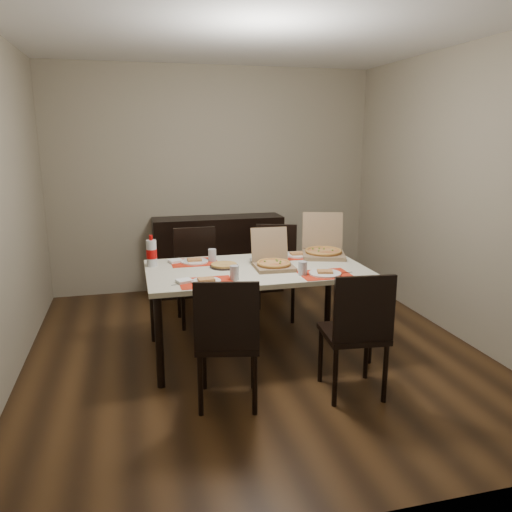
# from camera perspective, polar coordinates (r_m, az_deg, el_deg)

# --- Properties ---
(ground) EXTENTS (3.80, 4.00, 0.02)m
(ground) POSITION_cam_1_polar(r_m,az_deg,el_deg) (4.41, -0.10, -10.96)
(ground) COLOR #402813
(ground) RESTS_ON ground
(room_walls) EXTENTS (3.84, 4.02, 2.62)m
(room_walls) POSITION_cam_1_polar(r_m,az_deg,el_deg) (4.43, -1.51, 12.46)
(room_walls) COLOR gray
(room_walls) RESTS_ON ground
(sideboard) EXTENTS (1.50, 0.40, 0.90)m
(sideboard) POSITION_cam_1_polar(r_m,az_deg,el_deg) (5.91, -4.31, 0.15)
(sideboard) COLOR black
(sideboard) RESTS_ON ground
(dining_table) EXTENTS (1.80, 1.00, 0.75)m
(dining_table) POSITION_cam_1_polar(r_m,az_deg,el_deg) (4.18, 0.00, -2.22)
(dining_table) COLOR beige
(dining_table) RESTS_ON ground
(chair_near_left) EXTENTS (0.50, 0.50, 0.93)m
(chair_near_left) POSITION_cam_1_polar(r_m,az_deg,el_deg) (3.38, -3.29, -9.24)
(chair_near_left) COLOR black
(chair_near_left) RESTS_ON ground
(chair_near_right) EXTENTS (0.46, 0.46, 0.93)m
(chair_near_right) POSITION_cam_1_polar(r_m,az_deg,el_deg) (3.57, 11.47, -8.21)
(chair_near_right) COLOR black
(chair_near_right) RESTS_ON ground
(chair_far_left) EXTENTS (0.43, 0.43, 0.93)m
(chair_far_left) POSITION_cam_1_polar(r_m,az_deg,el_deg) (5.00, -6.73, -1.70)
(chair_far_left) COLOR black
(chair_far_left) RESTS_ON ground
(chair_far_right) EXTENTS (0.53, 0.53, 0.93)m
(chair_far_right) POSITION_cam_1_polar(r_m,az_deg,el_deg) (5.13, 2.27, -1.21)
(chair_far_right) COLOR black
(chair_far_right) RESTS_ON ground
(setting_near_left) EXTENTS (0.52, 0.30, 0.11)m
(setting_near_left) POSITION_cam_1_polar(r_m,az_deg,el_deg) (3.77, -5.12, -2.63)
(setting_near_left) COLOR red
(setting_near_left) RESTS_ON dining_table
(setting_near_right) EXTENTS (0.45, 0.30, 0.11)m
(setting_near_right) POSITION_cam_1_polar(r_m,az_deg,el_deg) (3.98, 7.22, -1.83)
(setting_near_right) COLOR red
(setting_near_right) RESTS_ON dining_table
(setting_far_left) EXTENTS (0.43, 0.30, 0.11)m
(setting_far_left) POSITION_cam_1_polar(r_m,az_deg,el_deg) (4.36, -6.76, -0.43)
(setting_far_left) COLOR red
(setting_far_left) RESTS_ON dining_table
(setting_far_right) EXTENTS (0.44, 0.30, 0.11)m
(setting_far_right) POSITION_cam_1_polar(r_m,az_deg,el_deg) (4.55, 4.21, 0.24)
(setting_far_right) COLOR red
(setting_far_right) RESTS_ON dining_table
(napkin_loose) EXTENTS (0.16, 0.16, 0.02)m
(napkin_loose) POSITION_cam_1_polar(r_m,az_deg,el_deg) (4.07, 1.34, -1.52)
(napkin_loose) COLOR white
(napkin_loose) RESTS_ON dining_table
(pizza_box_center) EXTENTS (0.32, 0.36, 0.32)m
(pizza_box_center) POSITION_cam_1_polar(r_m,az_deg,el_deg) (4.15, 1.94, -0.63)
(pizza_box_center) COLOR #81674A
(pizza_box_center) RESTS_ON dining_table
(pizza_box_right) EXTENTS (0.48, 0.51, 0.38)m
(pizza_box_right) POSITION_cam_1_polar(r_m,az_deg,el_deg) (4.59, 7.69, 0.73)
(pizza_box_right) COLOR #81674A
(pizza_box_right) RESTS_ON dining_table
(faina_plate) EXTENTS (0.24, 0.24, 0.03)m
(faina_plate) POSITION_cam_1_polar(r_m,az_deg,el_deg) (4.18, -3.68, -1.09)
(faina_plate) COLOR black
(faina_plate) RESTS_ON dining_table
(dip_bowl) EXTENTS (0.16, 0.16, 0.03)m
(dip_bowl) POSITION_cam_1_polar(r_m,az_deg,el_deg) (4.32, 0.09, -0.55)
(dip_bowl) COLOR white
(dip_bowl) RESTS_ON dining_table
(soda_bottle) EXTENTS (0.09, 0.09, 0.27)m
(soda_bottle) POSITION_cam_1_polar(r_m,az_deg,el_deg) (4.27, -11.85, 0.33)
(soda_bottle) COLOR silver
(soda_bottle) RESTS_ON dining_table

